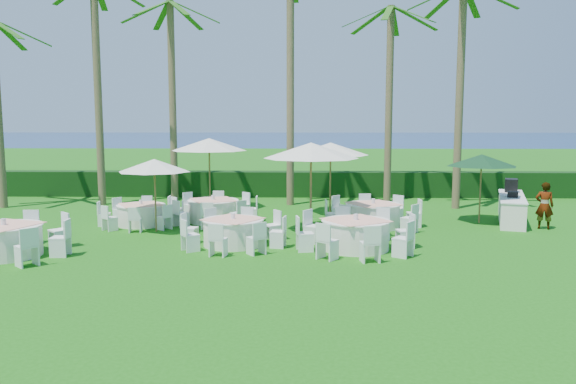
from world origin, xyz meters
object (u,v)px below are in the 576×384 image
banquet_table_b (233,231)px  umbrella_b (311,151)px  banquet_table_a (5,240)px  umbrella_a (154,165)px  umbrella_c (209,145)px  umbrella_green (482,160)px  umbrella_d (331,149)px  banquet_table_f (373,215)px  buffet_table (511,208)px  banquet_table_d (141,214)px  staff_person (544,206)px  banquet_table_c (356,234)px  banquet_table_e (213,210)px

banquet_table_b → umbrella_b: umbrella_b is taller
banquet_table_b → umbrella_b: size_ratio=1.02×
banquet_table_a → umbrella_a: umbrella_a is taller
banquet_table_b → umbrella_b: 3.76m
umbrella_c → umbrella_green: 10.58m
umbrella_b → umbrella_c: size_ratio=0.99×
umbrella_d → umbrella_green: size_ratio=1.20×
banquet_table_f → umbrella_d: (-1.33, 2.78, 2.11)m
umbrella_b → buffet_table: size_ratio=0.75×
umbrella_green → buffet_table: (1.27, 0.37, -1.74)m
umbrella_a → banquet_table_d: bearing=125.9°
umbrella_green → banquet_table_a: bearing=-159.5°
staff_person → banquet_table_b: bearing=36.2°
buffet_table → banquet_table_a: bearing=-159.9°
banquet_table_b → banquet_table_f: 5.32m
banquet_table_d → staff_person: (13.75, -0.38, 0.41)m
banquet_table_a → buffet_table: (15.58, 5.72, 0.05)m
banquet_table_b → staff_person: staff_person is taller
banquet_table_a → banquet_table_d: 5.19m
banquet_table_c → banquet_table_e: bearing=137.6°
banquet_table_d → banquet_table_c: bearing=-26.5°
banquet_table_f → umbrella_green: (3.90, 0.93, 1.81)m
banquet_table_f → umbrella_green: bearing=13.4°
banquet_table_a → banquet_table_b: (5.97, 1.50, -0.04)m
banquet_table_f → buffet_table: 5.33m
umbrella_c → umbrella_green: size_ratio=1.25×
umbrella_b → umbrella_c: 6.39m
banquet_table_f → banquet_table_a: bearing=-157.0°
banquet_table_e → umbrella_c: (-0.60, 2.99, 2.24)m
banquet_table_a → banquet_table_b: 6.15m
banquet_table_a → banquet_table_c: bearing=6.4°
banquet_table_f → staff_person: 5.73m
banquet_table_d → umbrella_d: 7.51m
banquet_table_b → banquet_table_e: (-1.19, 3.87, 0.01)m
banquet_table_c → banquet_table_e: (-4.72, 4.30, -0.02)m
banquet_table_d → umbrella_a: umbrella_a is taller
banquet_table_d → umbrella_c: 4.73m
banquet_table_a → umbrella_a: (3.18, 3.51, 1.73)m
umbrella_a → umbrella_d: size_ratio=0.81×
umbrella_a → buffet_table: bearing=10.1°
umbrella_b → umbrella_c: (-4.09, 4.92, -0.01)m
banquet_table_d → umbrella_green: size_ratio=1.19×
banquet_table_e → umbrella_b: 4.58m
banquet_table_b → banquet_table_f: size_ratio=0.95×
staff_person → umbrella_d: bearing=-1.7°
umbrella_c → banquet_table_a: bearing=-116.6°
umbrella_d → buffet_table: bearing=-12.8°
banquet_table_b → umbrella_a: size_ratio=1.31×
banquet_table_b → umbrella_b: (2.30, 1.93, 2.26)m
banquet_table_b → umbrella_a: 3.87m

